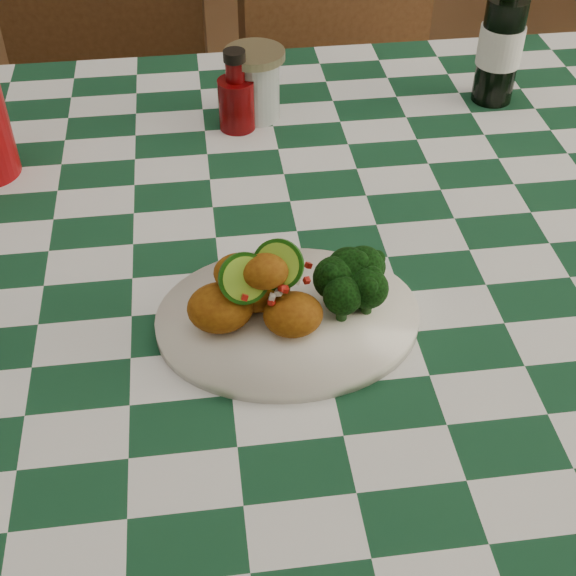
{
  "coord_description": "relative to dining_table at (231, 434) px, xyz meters",
  "views": [
    {
      "loc": [
        -0.01,
        -0.79,
        1.41
      ],
      "look_at": [
        0.07,
        -0.17,
        0.84
      ],
      "focal_mm": 50.0,
      "sensor_mm": 36.0,
      "label": 1
    }
  ],
  "objects": [
    {
      "name": "ground",
      "position": [
        0.0,
        0.0,
        -0.39
      ],
      "size": [
        5.0,
        5.0,
        0.0
      ],
      "primitive_type": "plane",
      "color": "brown",
      "rests_on": "ground"
    },
    {
      "name": "dining_table",
      "position": [
        0.0,
        0.0,
        0.0
      ],
      "size": [
        1.66,
        1.06,
        0.79
      ],
      "primitive_type": null,
      "color": "#133F25",
      "rests_on": "ground"
    },
    {
      "name": "plate",
      "position": [
        0.07,
        -0.17,
        0.4
      ],
      "size": [
        0.29,
        0.23,
        0.02
      ],
      "primitive_type": null,
      "rotation": [
        0.0,
        0.0,
        -0.01
      ],
      "color": "white",
      "rests_on": "dining_table"
    },
    {
      "name": "fried_chicken_pile",
      "position": [
        0.04,
        -0.17,
        0.45
      ],
      "size": [
        0.13,
        0.1,
        0.08
      ],
      "primitive_type": null,
      "color": "#92550E",
      "rests_on": "plate"
    },
    {
      "name": "broccoli_side",
      "position": [
        0.15,
        -0.15,
        0.44
      ],
      "size": [
        0.08,
        0.08,
        0.06
      ],
      "primitive_type": null,
      "color": "black",
      "rests_on": "plate"
    },
    {
      "name": "ketchup_bottle",
      "position": [
        0.05,
        0.26,
        0.45
      ],
      "size": [
        0.07,
        0.07,
        0.12
      ],
      "primitive_type": null,
      "rotation": [
        0.0,
        0.0,
        0.25
      ],
      "color": "#5A0406",
      "rests_on": "dining_table"
    },
    {
      "name": "mason_jar",
      "position": [
        0.08,
        0.29,
        0.45
      ],
      "size": [
        0.09,
        0.09,
        0.11
      ],
      "primitive_type": null,
      "rotation": [
        0.0,
        0.0,
        0.02
      ],
      "color": "#B2BCBA",
      "rests_on": "dining_table"
    },
    {
      "name": "beer_bottle",
      "position": [
        0.45,
        0.3,
        0.51
      ],
      "size": [
        0.07,
        0.07,
        0.23
      ],
      "primitive_type": null,
      "rotation": [
        0.0,
        0.0,
        0.01
      ],
      "color": "black",
      "rests_on": "dining_table"
    },
    {
      "name": "wooden_chair_left",
      "position": [
        -0.22,
        0.72,
        0.09
      ],
      "size": [
        0.5,
        0.52,
        0.96
      ],
      "primitive_type": null,
      "rotation": [
        0.0,
        0.0,
        -0.15
      ],
      "color": "#472814",
      "rests_on": "ground"
    },
    {
      "name": "wooden_chair_right",
      "position": [
        0.37,
        0.69,
        0.1
      ],
      "size": [
        0.56,
        0.58,
        0.99
      ],
      "primitive_type": null,
      "rotation": [
        0.0,
        0.0,
        0.27
      ],
      "color": "#472814",
      "rests_on": "ground"
    }
  ]
}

